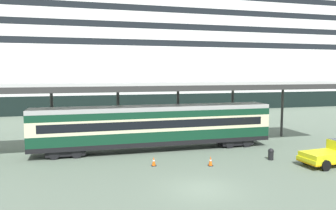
% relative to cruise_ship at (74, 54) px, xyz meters
% --- Properties ---
extents(ground_plane, '(400.00, 400.00, 0.00)m').
position_rel_cruise_ship_xyz_m(ground_plane, '(8.18, -51.95, -10.86)').
color(ground_plane, slate).
extents(cruise_ship, '(177.32, 25.22, 34.00)m').
position_rel_cruise_ship_xyz_m(cruise_ship, '(0.00, 0.00, 0.00)').
color(cruise_ship, black).
rests_on(cruise_ship, ground).
extents(platform_canopy, '(36.58, 5.36, 6.29)m').
position_rel_cruise_ship_xyz_m(platform_canopy, '(7.64, -40.77, -4.88)').
color(platform_canopy, '#B9B9B9').
rests_on(platform_canopy, ground).
extents(train_carriage, '(21.90, 2.81, 4.11)m').
position_rel_cruise_ship_xyz_m(train_carriage, '(7.64, -41.23, -8.55)').
color(train_carriage, black).
rests_on(train_carriage, ground).
extents(traffic_cone_near, '(0.36, 0.36, 0.73)m').
position_rel_cruise_ship_xyz_m(traffic_cone_near, '(6.40, -46.22, -10.50)').
color(traffic_cone_near, black).
rests_on(traffic_cone_near, ground).
extents(traffic_cone_mid, '(0.36, 0.36, 0.76)m').
position_rel_cruise_ship_xyz_m(traffic_cone_mid, '(10.62, -47.35, -10.48)').
color(traffic_cone_mid, black).
rests_on(traffic_cone_mid, ground).
extents(quay_bollard, '(0.48, 0.48, 0.96)m').
position_rel_cruise_ship_xyz_m(quay_bollard, '(16.08, -47.02, -10.34)').
color(quay_bollard, black).
rests_on(quay_bollard, ground).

